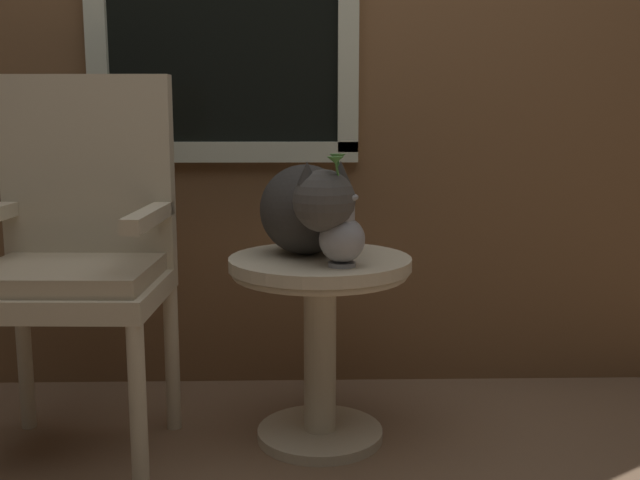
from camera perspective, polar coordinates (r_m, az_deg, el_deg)
ground_plane at (r=2.08m, az=-1.45°, el=-17.83°), size 6.00×6.00×0.00m
back_wall at (r=2.62m, az=-1.78°, el=17.15°), size 4.00×0.07×2.60m
wicker_side_table at (r=2.16m, az=0.00°, el=-5.53°), size 0.53×0.53×0.55m
wicker_chair at (r=2.18m, az=-18.24°, el=-0.44°), size 0.51×0.47×1.07m
cat at (r=2.12m, az=-0.94°, el=2.47°), size 0.33×0.59×0.28m
pewter_vase_with_ivy at (r=1.98m, az=1.70°, el=0.62°), size 0.12×0.12×0.30m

